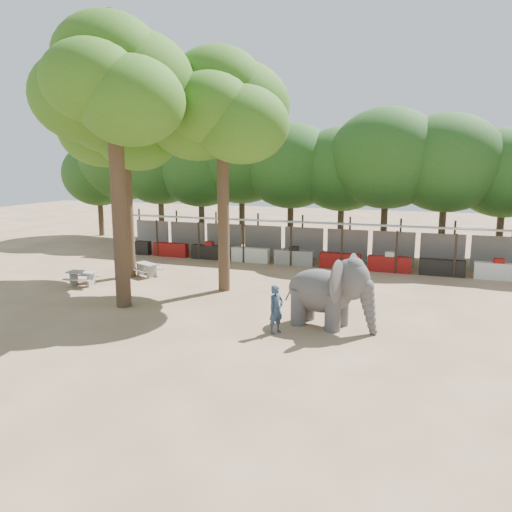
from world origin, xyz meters
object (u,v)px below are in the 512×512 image
(elephant, at_px, (330,291))
(picnic_table_near, at_px, (82,276))
(yard_tree_back, at_px, (221,109))
(picnic_table_far, at_px, (147,268))
(yard_tree_center, at_px, (113,85))
(yard_tree_left, at_px, (123,122))
(handler, at_px, (276,309))

(elephant, bearing_deg, picnic_table_near, -177.23)
(yard_tree_back, distance_m, picnic_table_far, 9.61)
(yard_tree_center, bearing_deg, picnic_table_near, 150.70)
(yard_tree_back, bearing_deg, yard_tree_left, 170.54)
(yard_tree_left, bearing_deg, yard_tree_back, -9.46)
(handler, relative_size, picnic_table_far, 0.98)
(yard_tree_left, bearing_deg, elephant, -21.96)
(yard_tree_center, distance_m, yard_tree_back, 5.04)
(yard_tree_back, bearing_deg, picnic_table_far, 166.92)
(yard_tree_left, bearing_deg, picnic_table_far, 10.73)
(handler, relative_size, picnic_table_near, 1.12)
(picnic_table_near, xyz_separation_m, picnic_table_far, (1.89, 2.96, -0.01))
(picnic_table_far, bearing_deg, yard_tree_center, -44.12)
(yard_tree_center, relative_size, yard_tree_back, 1.06)
(yard_tree_center, xyz_separation_m, picnic_table_far, (-2.06, 5.18, -8.75))
(yard_tree_center, height_order, handler, yard_tree_center)
(handler, bearing_deg, yard_tree_left, 88.06)
(yard_tree_center, height_order, picnic_table_far, yard_tree_center)
(yard_tree_back, xyz_separation_m, elephant, (6.06, -3.86, -7.16))
(handler, bearing_deg, picnic_table_near, 102.14)
(yard_tree_left, xyz_separation_m, picnic_table_far, (0.94, 0.18, -7.74))
(handler, bearing_deg, yard_tree_center, 109.62)
(yard_tree_back, xyz_separation_m, picnic_table_near, (-6.96, -1.78, -8.06))
(handler, height_order, picnic_table_far, handler)
(yard_tree_back, relative_size, handler, 6.38)
(picnic_table_near, bearing_deg, handler, -23.20)
(elephant, bearing_deg, yard_tree_back, 159.35)
(yard_tree_center, relative_size, handler, 6.76)
(handler, height_order, picnic_table_near, handler)
(picnic_table_near, bearing_deg, yard_tree_left, 64.75)
(yard_tree_left, bearing_deg, picnic_table_near, -109.01)
(yard_tree_left, relative_size, yard_tree_back, 0.97)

